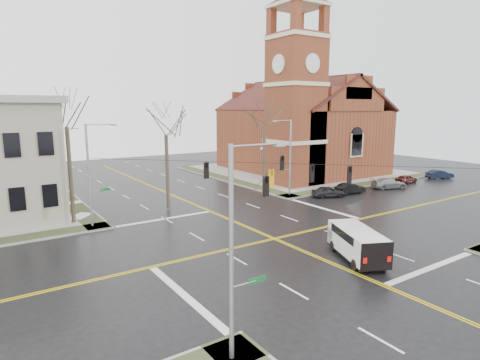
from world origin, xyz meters
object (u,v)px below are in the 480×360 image
signal_pole_ne (289,155)px  parked_car_b (350,188)px  signal_pole_sw (235,248)px  cargo_van (356,241)px  parked_car_a (328,192)px  tree_nw_near (166,130)px  signal_pole_nw (91,172)px  parked_car_c (389,183)px  parked_car_e (440,174)px  church (299,121)px  parked_car_d (406,179)px  streetlight_north_a (63,158)px  tree_nw_far (66,120)px  tree_ne (264,124)px  streetlight_north_b (39,145)px

signal_pole_ne → parked_car_b: bearing=-23.3°
signal_pole_sw → cargo_van: signal_pole_sw is taller
parked_car_a → tree_nw_near: tree_nw_near is taller
signal_pole_nw → tree_nw_near: tree_nw_near is taller
signal_pole_ne → parked_car_b: (7.30, -3.14, -4.28)m
parked_car_a → parked_car_c: 10.50m
cargo_van → parked_car_c: (23.34, 14.25, -0.59)m
cargo_van → parked_car_e: size_ratio=1.50×
parked_car_a → parked_car_c: parked_car_c is taller
signal_pole_sw → church: bearing=45.2°
signal_pole_nw → parked_car_d: bearing=-3.9°
parked_car_e → tree_nw_near: tree_nw_near is taller
church → signal_pole_ne: size_ratio=3.06×
streetlight_north_a → parked_car_a: 32.42m
parked_car_e → parked_car_c: bearing=113.4°
church → tree_nw_near: bearing=-158.2°
church → signal_pole_sw: 51.29m
signal_pole_ne → streetlight_north_a: size_ratio=1.12×
signal_pole_sw → streetlight_north_a: size_ratio=1.12×
parked_car_d → signal_pole_ne: bearing=81.2°
church → parked_car_e: 22.72m
streetlight_north_a → parked_car_d: size_ratio=2.18×
parked_car_d → tree_nw_far: bearing=82.9°
parked_car_c → tree_nw_far: 39.47m
signal_pole_sw → tree_nw_near: 26.55m
tree_ne → signal_pole_sw: bearing=-129.3°
signal_pole_nw → tree_nw_near: (8.04, 2.08, 3.31)m
signal_pole_sw → parked_car_c: bearing=27.7°
parked_car_d → parked_car_e: bearing=-94.2°
streetlight_north_a → streetlight_north_b: same height
parked_car_b → tree_ne: (-9.73, 4.85, 7.96)m
tree_ne → cargo_van: bearing=-109.0°
tree_nw_far → signal_pole_nw: bearing=-59.7°
parked_car_a → cargo_van: bearing=162.0°
tree_nw_far → tree_nw_near: (9.31, -0.10, -1.14)m
parked_car_a → parked_car_c: bearing=-71.2°
cargo_van → tree_nw_near: 21.92m
signal_pole_ne → signal_pole_sw: same height
signal_pole_nw → tree_nw_far: bearing=120.3°
parked_car_e → tree_nw_far: size_ratio=0.31×
signal_pole_ne → parked_car_a: 6.38m
signal_pole_nw → cargo_van: 22.74m
signal_pole_sw → parked_car_c: (36.76, 19.27, -4.27)m
signal_pole_ne → tree_nw_far: 24.42m
parked_car_d → tree_ne: tree_ne is taller
signal_pole_sw → cargo_van: 14.79m
parked_car_a → parked_car_d: parked_car_a is taller
cargo_van → tree_nw_near: bearing=129.4°
parked_car_d → tree_nw_near: (-33.87, 4.92, 7.64)m
streetlight_north_a → parked_car_a: bearing=-37.3°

